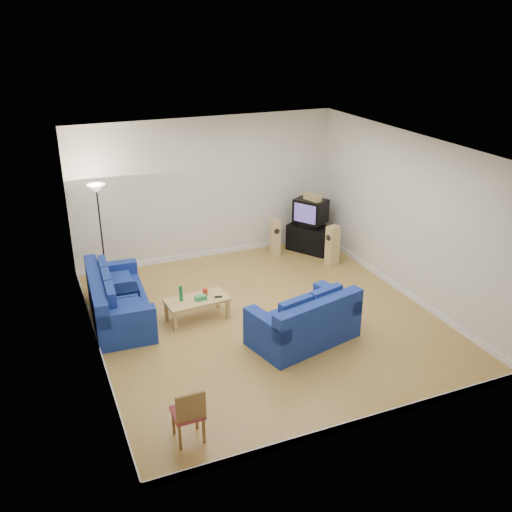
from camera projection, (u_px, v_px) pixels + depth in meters
name	position (u px, v px, depth m)	size (l,w,h in m)	color
room	(265.00, 241.00, 9.95)	(6.01, 6.51, 3.21)	olive
sofa_three_seat	(116.00, 303.00, 10.42)	(1.10, 2.33, 0.88)	navy
sofa_loveseat	(305.00, 324.00, 9.68)	(1.99, 1.41, 0.90)	navy
coffee_table	(197.00, 302.00, 10.40)	(1.17, 0.66, 0.41)	tan
bottle	(181.00, 293.00, 10.27)	(0.07, 0.07, 0.29)	#197233
tissue_box	(201.00, 298.00, 10.33)	(0.21, 0.11, 0.08)	green
red_canister	(205.00, 292.00, 10.50)	(0.09, 0.09, 0.13)	red
remote	(218.00, 297.00, 10.44)	(0.14, 0.04, 0.02)	black
tv_stand	(310.00, 238.00, 13.48)	(1.01, 0.56, 0.62)	black
av_receiver	(310.00, 224.00, 13.31)	(0.42, 0.34, 0.10)	black
television	(311.00, 211.00, 13.24)	(0.80, 0.86, 0.54)	black
centre_speaker	(312.00, 197.00, 13.05)	(0.43, 0.17, 0.15)	tan
speaker_left	(275.00, 238.00, 13.19)	(0.23, 0.28, 0.85)	tan
speaker_right	(332.00, 245.00, 12.67)	(0.31, 0.27, 0.90)	tan
floor_lamp	(98.00, 203.00, 11.23)	(0.37, 0.37, 2.14)	black
dining_chair	(189.00, 413.00, 7.34)	(0.39, 0.39, 0.82)	brown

